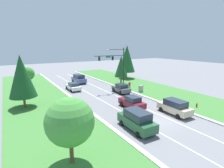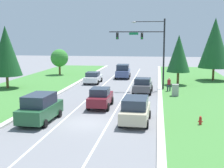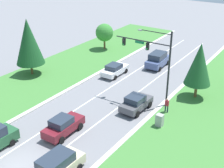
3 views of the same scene
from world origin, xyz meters
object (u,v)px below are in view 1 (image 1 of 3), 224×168
burgundy_sedan (132,102)px  oak_near_left_tree (28,74)px  white_sedan (73,86)px  fire_hydrant (197,105)px  utility_cabinet (141,89)px  conifer_near_right_tree (121,66)px  conifer_mid_left_tree (22,76)px  graphite_sedan (121,88)px  champagne_suv (175,107)px  conifer_far_right_tree (127,59)px  pedestrian (129,85)px  slate_blue_suv (79,79)px  traffic_signal_mast (116,63)px  forest_suv (137,120)px  oak_far_left_tree (70,122)px

burgundy_sedan → oak_near_left_tree: (-11.16, 22.77, 1.96)m
white_sedan → fire_hydrant: (12.00, -19.38, -0.45)m
utility_cabinet → conifer_near_right_tree: size_ratio=0.20×
oak_near_left_tree → conifer_mid_left_tree: bearing=-98.4°
burgundy_sedan → white_sedan: size_ratio=0.98×
graphite_sedan → oak_near_left_tree: oak_near_left_tree is taller
champagne_suv → conifer_far_right_tree: bearing=69.9°
graphite_sedan → utility_cabinet: (3.57, -1.56, -0.21)m
burgundy_sedan → conifer_mid_left_tree: conifer_mid_left_tree is taller
graphite_sedan → pedestrian: (3.00, 1.35, 0.06)m
slate_blue_suv → oak_near_left_tree: size_ratio=1.09×
traffic_signal_mast → fire_hydrant: 16.69m
graphite_sedan → oak_near_left_tree: 21.00m
burgundy_sedan → conifer_near_right_tree: 16.58m
forest_suv → oak_far_left_tree: 8.40m
graphite_sedan → oak_far_left_tree: (-14.93, -15.08, 2.56)m
conifer_far_right_tree → oak_far_left_tree: 36.35m
forest_suv → white_sedan: 20.07m
burgundy_sedan → fire_hydrant: burgundy_sedan is taller
graphite_sedan → fire_hydrant: (4.80, -12.61, -0.54)m
utility_cabinet → oak_near_left_tree: (-18.19, 16.51, 2.20)m
slate_blue_suv → fire_hydrant: bearing=-74.0°
champagne_suv → utility_cabinet: (3.51, 10.90, -0.30)m
burgundy_sedan → oak_far_left_tree: bearing=-148.5°
utility_cabinet → fire_hydrant: size_ratio=1.92×
champagne_suv → conifer_far_right_tree: 26.29m
fire_hydrant → oak_far_left_tree: bearing=-172.9°
traffic_signal_mast → conifer_mid_left_tree: traffic_signal_mast is taller
burgundy_sedan → champagne_suv: bearing=-53.6°
white_sedan → slate_blue_suv: size_ratio=0.95×
champagne_suv → graphite_sedan: 12.47m
white_sedan → pedestrian: pedestrian is taller
conifer_far_right_tree → forest_suv: bearing=-124.0°
conifer_far_right_tree → conifer_mid_left_tree: conifer_far_right_tree is taller
traffic_signal_mast → conifer_far_right_tree: size_ratio=0.93×
oak_near_left_tree → white_sedan: bearing=-47.8°
conifer_near_right_tree → conifer_far_right_tree: size_ratio=0.73×
white_sedan → pedestrian: (10.20, -5.43, 0.15)m
forest_suv → oak_near_left_tree: bearing=106.9°
burgundy_sedan → fire_hydrant: (8.26, -4.78, -0.57)m
pedestrian → fire_hydrant: 14.08m
forest_suv → conifer_far_right_tree: 30.32m
oak_near_left_tree → conifer_far_right_tree: 24.69m
graphite_sedan → utility_cabinet: bearing=-21.4°
champagne_suv → slate_blue_suv: size_ratio=0.98×
forest_suv → conifer_near_right_tree: conifer_near_right_tree is taller
forest_suv → slate_blue_suv: 26.27m
traffic_signal_mast → white_sedan: bearing=152.0°
conifer_far_right_tree → oak_near_left_tree: bearing=172.1°
oak_near_left_tree → conifer_mid_left_tree: (-2.12, -14.32, 1.81)m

